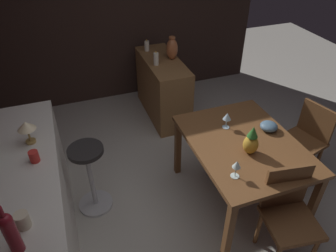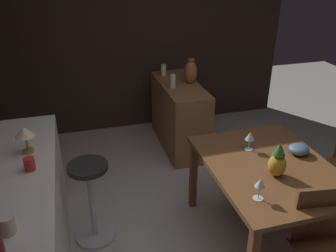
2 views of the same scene
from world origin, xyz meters
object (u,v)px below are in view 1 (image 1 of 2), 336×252
(bar_stool, at_px, (91,177))
(cup_cream, at_px, (22,220))
(wine_glass_left, at_px, (237,165))
(vase_copper, at_px, (172,49))
(wine_bottle_ruby, at_px, (10,232))
(fruit_bowl, at_px, (269,126))
(counter_lamp, at_px, (26,127))
(cup_red, at_px, (34,156))
(wine_glass_right, at_px, (227,117))
(chair_by_doorway, at_px, (305,138))
(pineapple_centerpiece, at_px, (251,142))
(pillar_candle_tall, at_px, (147,46))
(pillar_candle_short, at_px, (156,59))
(dining_table, at_px, (243,150))
(chair_near_window, at_px, (288,213))
(sideboard_cabinet, at_px, (163,88))

(bar_stool, xyz_separation_m, cup_cream, (-0.81, 0.45, 0.56))
(wine_glass_left, height_order, vase_copper, vase_copper)
(bar_stool, xyz_separation_m, wine_bottle_ruby, (-0.97, 0.48, 0.67))
(fruit_bowl, xyz_separation_m, counter_lamp, (0.34, 2.08, 0.27))
(cup_red, bearing_deg, wine_glass_right, -87.23)
(chair_by_doorway, distance_m, pineapple_centerpiece, 0.99)
(wine_glass_right, height_order, cup_cream, cup_cream)
(bar_stool, height_order, pillar_candle_tall, pillar_candle_tall)
(cup_red, xyz_separation_m, vase_copper, (1.56, -1.69, 0.02))
(bar_stool, height_order, pillar_candle_short, pillar_candle_short)
(pineapple_centerpiece, bearing_deg, cup_red, 79.66)
(wine_bottle_ruby, relative_size, cup_red, 3.42)
(dining_table, height_order, counter_lamp, counter_lamp)
(wine_glass_right, bearing_deg, cup_red, 92.77)
(wine_bottle_ruby, height_order, pillar_candle_short, wine_bottle_ruby)
(wine_glass_left, bearing_deg, chair_near_window, -129.70)
(sideboard_cabinet, height_order, fruit_bowl, same)
(wine_glass_left, distance_m, cup_red, 1.54)
(sideboard_cabinet, xyz_separation_m, vase_copper, (-0.01, -0.13, 0.55))
(sideboard_cabinet, bearing_deg, cup_red, 135.06)
(dining_table, distance_m, pillar_candle_short, 1.69)
(dining_table, bearing_deg, vase_copper, 1.72)
(fruit_bowl, bearing_deg, chair_near_window, 161.03)
(chair_by_doorway, bearing_deg, sideboard_cabinet, 32.17)
(fruit_bowl, xyz_separation_m, cup_red, (0.09, 2.05, 0.17))
(chair_near_window, distance_m, bar_stool, 1.76)
(dining_table, bearing_deg, chair_by_doorway, -82.28)
(chair_near_window, height_order, wine_glass_left, wine_glass_left)
(fruit_bowl, bearing_deg, pillar_candle_short, 21.36)
(dining_table, distance_m, pineapple_centerpiece, 0.25)
(cup_red, distance_m, counter_lamp, 0.27)
(wine_bottle_ruby, bearing_deg, vase_copper, -37.82)
(dining_table, relative_size, pillar_candle_tall, 7.58)
(sideboard_cabinet, relative_size, wine_bottle_ruby, 3.00)
(bar_stool, bearing_deg, chair_by_doorway, -97.21)
(bar_stool, height_order, wine_bottle_ruby, wine_bottle_ruby)
(wine_bottle_ruby, height_order, vase_copper, wine_bottle_ruby)
(pineapple_centerpiece, relative_size, vase_copper, 0.92)
(vase_copper, bearing_deg, wine_bottle_ruby, 142.18)
(vase_copper, bearing_deg, fruit_bowl, -167.58)
(bar_stool, height_order, pineapple_centerpiece, pineapple_centerpiece)
(pillar_candle_tall, bearing_deg, wine_glass_right, -172.87)
(chair_near_window, relative_size, wine_bottle_ruby, 2.39)
(bar_stool, relative_size, fruit_bowl, 4.51)
(counter_lamp, relative_size, pillar_candle_tall, 1.25)
(dining_table, distance_m, fruit_bowl, 0.35)
(pineapple_centerpiece, distance_m, vase_copper, 1.87)
(pineapple_centerpiece, xyz_separation_m, fruit_bowl, (0.22, -0.34, -0.08))
(wine_glass_right, relative_size, pillar_candle_short, 0.89)
(wine_glass_right, bearing_deg, fruit_bowl, -115.58)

